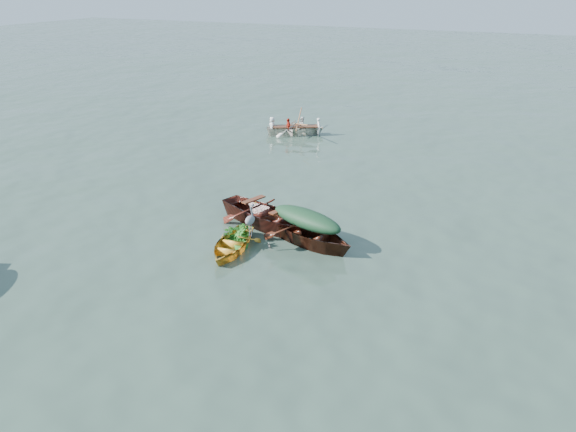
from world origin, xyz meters
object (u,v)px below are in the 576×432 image
yellow_dinghy (232,251)px  heron (250,225)px  rowed_boat (295,135)px  green_tarp_boat (306,243)px  open_wooden_boat (267,227)px

yellow_dinghy → heron: size_ratio=3.09×
yellow_dinghy → rowed_boat: size_ratio=0.75×
yellow_dinghy → rowed_boat: 12.37m
green_tarp_boat → rowed_boat: green_tarp_boat is taller
yellow_dinghy → open_wooden_boat: size_ratio=0.58×
green_tarp_boat → yellow_dinghy: bearing=146.9°
green_tarp_boat → heron: (-1.15, -1.20, 0.83)m
yellow_dinghy → green_tarp_boat: size_ratio=0.66×
heron → yellow_dinghy: bearing=-174.8°
rowed_boat → heron: size_ratio=4.14×
green_tarp_boat → heron: size_ratio=4.72×
yellow_dinghy → green_tarp_boat: (1.68, 1.33, 0.00)m
green_tarp_boat → rowed_boat: size_ratio=1.14×
yellow_dinghy → rowed_boat: (-3.42, 11.88, 0.00)m
open_wooden_boat → green_tarp_boat: bearing=-89.6°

